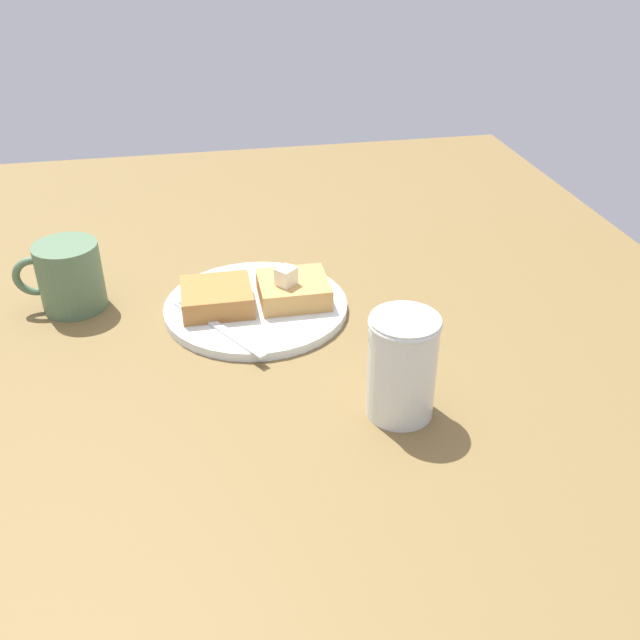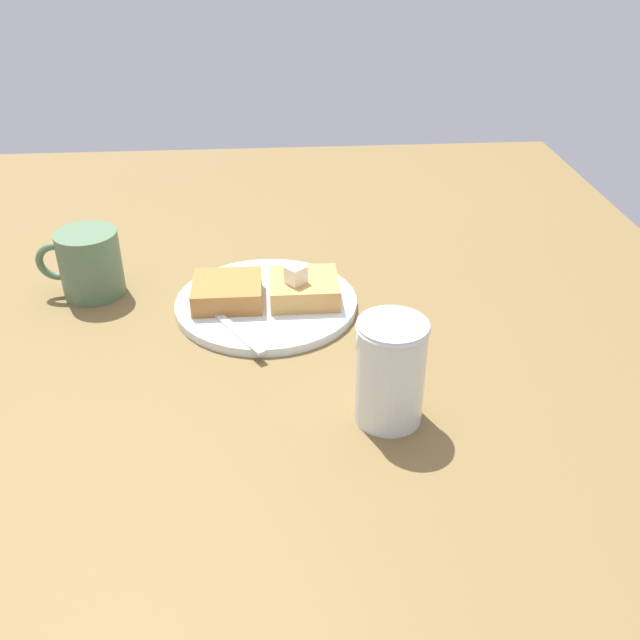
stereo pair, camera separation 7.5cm
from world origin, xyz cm
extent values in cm
cube|color=brown|center=(0.00, 0.00, 1.17)|extent=(115.15, 115.15, 2.34)
cylinder|color=silver|center=(-2.09, 3.73, 2.86)|extent=(21.73, 21.73, 1.04)
torus|color=gray|center=(-2.09, 3.73, 2.98)|extent=(21.73, 21.73, 0.80)
cube|color=tan|center=(-6.63, 3.72, 4.69)|extent=(8.17, 7.65, 2.62)
cube|color=#A86D34|center=(2.46, 3.75, 4.69)|extent=(8.17, 7.65, 2.62)
cube|color=#F5EDCA|center=(-5.67, 4.61, 7.06)|extent=(2.84, 2.81, 2.11)
cube|color=silver|center=(1.06, 11.25, 3.56)|extent=(5.90, 9.05, 0.36)
cube|color=silver|center=(4.34, 5.75, 3.56)|extent=(3.32, 3.53, 0.36)
cube|color=silver|center=(6.59, 3.60, 3.56)|extent=(1.92, 2.91, 0.36)
cube|color=silver|center=(6.12, 3.32, 3.56)|extent=(1.92, 2.91, 0.36)
cube|color=silver|center=(5.64, 3.03, 3.56)|extent=(1.92, 2.91, 0.36)
cube|color=silver|center=(5.17, 2.75, 3.56)|extent=(1.92, 2.91, 0.36)
cylinder|color=#4B1B0A|center=(-13.40, 25.37, 6.01)|extent=(5.97, 5.97, 7.35)
cylinder|color=silver|center=(-13.40, 25.37, 7.57)|extent=(6.49, 6.49, 10.47)
torus|color=silver|center=(-13.40, 25.37, 12.36)|extent=(6.73, 6.73, 0.50)
cylinder|color=#527150|center=(19.13, -1.42, 6.43)|extent=(7.46, 7.46, 8.19)
torus|color=#527150|center=(23.09, -1.42, 6.84)|extent=(4.99, 0.90, 4.99)
camera|label=1|loc=(4.45, 77.13, 45.73)|focal=40.00mm
camera|label=2|loc=(-2.94, 78.12, 45.73)|focal=40.00mm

